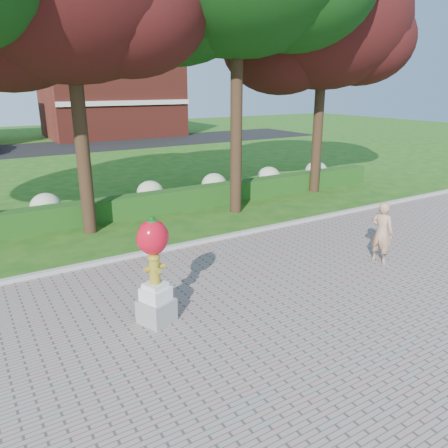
# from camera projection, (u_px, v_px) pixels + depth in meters

# --- Properties ---
(ground) EXTENTS (100.00, 100.00, 0.00)m
(ground) POSITION_uv_depth(u_px,v_px,m) (238.00, 285.00, 10.82)
(ground) COLOR #1D5014
(ground) RESTS_ON ground
(walkway) EXTENTS (40.00, 14.00, 0.04)m
(walkway) POSITION_uv_depth(u_px,v_px,m) (364.00, 369.00, 7.57)
(walkway) COLOR gray
(walkway) RESTS_ON ground
(curb) EXTENTS (40.00, 0.18, 0.15)m
(curb) POSITION_uv_depth(u_px,v_px,m) (184.00, 246.00, 13.23)
(curb) COLOR #ADADA5
(curb) RESTS_ON ground
(lawn_hedge) EXTENTS (24.00, 0.70, 0.80)m
(lawn_hedge) POSITION_uv_depth(u_px,v_px,m) (136.00, 206.00, 16.38)
(lawn_hedge) COLOR #234A15
(lawn_hedge) RESTS_ON ground
(hydrangea_row) EXTENTS (20.10, 1.10, 0.99)m
(hydrangea_row) POSITION_uv_depth(u_px,v_px,m) (140.00, 194.00, 17.43)
(hydrangea_row) COLOR beige
(hydrangea_row) RESTS_ON ground
(street) EXTENTS (50.00, 8.00, 0.02)m
(street) POSITION_uv_depth(u_px,v_px,m) (38.00, 149.00, 33.54)
(street) COLOR black
(street) RESTS_ON ground
(building_right) EXTENTS (12.00, 8.00, 6.40)m
(building_right) POSITION_uv_depth(u_px,v_px,m) (112.00, 101.00, 41.43)
(building_right) COLOR maroon
(building_right) RESTS_ON ground
(tree_far_right) EXTENTS (7.88, 6.72, 10.21)m
(tree_far_right) POSITION_uv_depth(u_px,v_px,m) (321.00, 28.00, 18.22)
(tree_far_right) COLOR black
(tree_far_right) RESTS_ON ground
(hydrant_sculpture) EXTENTS (0.80, 0.80, 2.27)m
(hydrant_sculpture) POSITION_uv_depth(u_px,v_px,m) (154.00, 268.00, 8.70)
(hydrant_sculpture) COLOR gray
(hydrant_sculpture) RESTS_ON walkway
(woman) EXTENTS (0.53, 0.70, 1.72)m
(woman) POSITION_uv_depth(u_px,v_px,m) (382.00, 232.00, 11.86)
(woman) COLOR tan
(woman) RESTS_ON walkway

